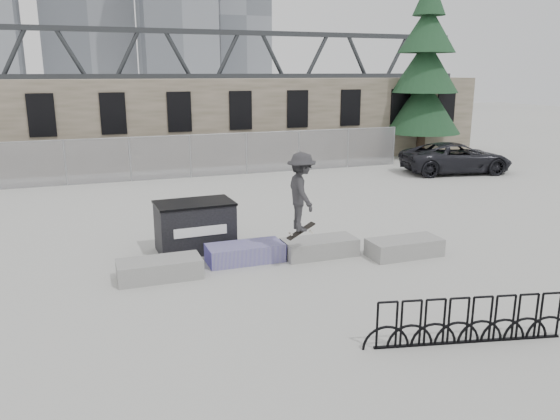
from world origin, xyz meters
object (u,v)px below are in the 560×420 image
Objects in this scene: planter_far_left at (160,268)px; bike_rack at (470,321)px; spruce_tree at (425,71)px; planter_center_left at (245,252)px; planter_center_right at (320,246)px; skateboarder at (301,192)px; dumpster at (195,226)px; planter_offset at (404,247)px; suv at (456,158)px.

bike_rack is at bearing -46.93° from planter_far_left.
planter_far_left is at bearing -139.69° from spruce_tree.
bike_rack is at bearing -65.37° from planter_center_left.
skateboarder is at bearing -139.93° from planter_center_right.
planter_center_left is at bearing -54.86° from dumpster.
planter_offset is (2.16, -0.81, 0.00)m from planter_center_right.
skateboarder reaches higher than planter_center_right.
spruce_tree is at bearing -37.71° from skateboarder.
spruce_tree is 20.62m from skateboarder.
dumpster is at bearing 55.55° from planter_far_left.
bike_rack reaches higher than planter_center_right.
planter_center_left is 0.17× the size of spruce_tree.
planter_center_right is 1.00× the size of planter_offset.
planter_far_left is 18.36m from suv.
planter_far_left is 23.06m from spruce_tree.
planter_center_right is 19.87m from spruce_tree.
dumpster is at bearing 155.40° from planter_offset.
planter_offset is at bearing -5.11° from planter_far_left.
planter_far_left is 0.17× the size of spruce_tree.
planter_far_left is 0.92× the size of dumpster.
skateboarder is (-0.84, -0.71, 1.73)m from planter_center_right.
skateboarder is (3.49, -0.48, 1.73)m from planter_far_left.
suv is 2.47× the size of skateboarder.
planter_center_left is 0.92× the size of dumpster.
planter_offset is 0.92× the size of skateboarder.
suv is at bearing 47.14° from planter_offset.
planter_far_left is at bearing 174.89° from planter_offset.
suv is at bearing -46.56° from skateboarder.
planter_center_right is at bearing -131.86° from spruce_tree.
planter_center_right is 0.92× the size of skateboarder.
planter_center_right is 2.05m from skateboarder.
planter_offset is 4.93m from bike_rack.
skateboarder is at bearing -38.07° from planter_center_left.
spruce_tree is at bearing -5.72° from suv.
spruce_tree reaches higher than planter_far_left.
planter_offset is (4.21, -1.04, 0.00)m from planter_center_left.
spruce_tree is at bearing 36.48° from dumpster.
bike_rack is at bearing -121.81° from spruce_tree.
planter_center_right is 14.67m from suv.
spruce_tree is at bearing 58.19° from bike_rack.
bike_rack is 0.34× the size of spruce_tree.
planter_offset is 3.47m from skateboarder.
planter_center_right is 0.51× the size of bike_rack.
bike_rack is (0.57, -5.47, 0.18)m from planter_center_right.
planter_center_left is 1.00× the size of planter_offset.
planter_far_left is at bearing -168.58° from planter_center_left.
suv is (15.76, 9.41, 0.49)m from planter_far_left.
planter_center_left is at bearing 133.54° from suv.
skateboarder reaches higher than suv.
spruce_tree is 6.82m from suv.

